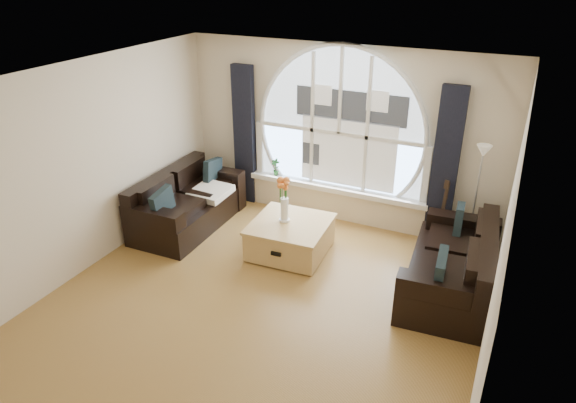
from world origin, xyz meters
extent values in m
cube|color=brown|center=(0.00, 0.00, 0.00)|extent=(5.00, 5.50, 0.01)
cube|color=silver|center=(0.00, 0.00, 2.70)|extent=(5.00, 5.50, 0.01)
cube|color=beige|center=(0.00, 2.75, 1.35)|extent=(5.00, 0.01, 2.70)
cube|color=beige|center=(0.00, -2.75, 1.35)|extent=(5.00, 0.01, 2.70)
cube|color=beige|center=(-2.50, 0.00, 1.35)|extent=(0.01, 5.50, 2.70)
cube|color=beige|center=(2.50, 0.00, 1.35)|extent=(0.01, 5.50, 2.70)
cube|color=silver|center=(2.20, 0.00, 2.35)|extent=(0.92, 5.50, 0.72)
cube|color=silver|center=(0.00, 2.72, 1.62)|extent=(2.60, 0.06, 2.15)
cube|color=white|center=(0.00, 2.65, 0.51)|extent=(2.90, 0.22, 0.08)
cube|color=white|center=(0.00, 2.69, 1.62)|extent=(2.76, 0.08, 2.15)
cube|color=silver|center=(0.15, 2.71, 1.50)|extent=(1.70, 0.02, 1.50)
cube|color=black|center=(-1.60, 2.63, 1.15)|extent=(0.35, 0.12, 2.30)
cube|color=black|center=(1.60, 2.63, 1.15)|extent=(0.35, 0.12, 2.30)
cube|color=black|center=(-1.95, 1.45, 0.40)|extent=(0.98, 1.91, 0.84)
cube|color=black|center=(1.99, 1.40, 0.40)|extent=(1.09, 1.97, 0.85)
cube|color=tan|center=(-0.19, 1.39, 0.25)|extent=(1.10, 1.10, 0.51)
cube|color=silver|center=(-1.71, 1.73, 0.50)|extent=(0.58, 0.58, 0.10)
cube|color=white|center=(-0.29, 1.40, 0.86)|extent=(0.24, 0.24, 0.70)
cube|color=#B2B2B2|center=(2.07, 2.47, 0.80)|extent=(0.24, 0.24, 1.60)
cube|color=olive|center=(1.68, 2.50, 0.53)|extent=(0.39, 0.29, 1.06)
imported|color=#1E6023|center=(-1.05, 2.65, 0.69)|extent=(0.15, 0.11, 0.28)
camera|label=1|loc=(2.45, -4.29, 3.83)|focal=32.00mm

